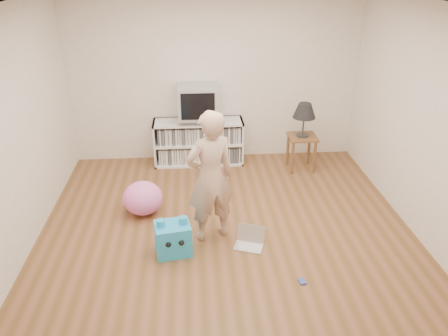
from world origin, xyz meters
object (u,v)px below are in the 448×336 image
table_lamp (304,111)px  side_table (302,144)px  media_unit (199,141)px  crt_tv (198,101)px  dvd_deck (198,119)px  laptop (250,240)px  plush_blue (173,238)px  plush_pink (143,198)px  person (210,177)px

table_lamp → side_table: bearing=0.0°
media_unit → crt_tv: (0.00, -0.02, 0.67)m
dvd_deck → crt_tv: (0.00, -0.00, 0.29)m
laptop → plush_blue: bearing=-154.8°
laptop → plush_pink: 1.52m
table_lamp → plush_pink: table_lamp is taller
table_lamp → laptop: 2.37m
dvd_deck → table_lamp: bearing=-13.2°
plush_blue → plush_pink: plush_blue is taller
crt_tv → side_table: (1.57, -0.37, -0.60)m
side_table → table_lamp: size_ratio=1.07×
side_table → table_lamp: (0.00, 0.00, 0.53)m
side_table → person: 2.31m
media_unit → person: 2.16m
media_unit → plush_pink: media_unit is taller
media_unit → table_lamp: size_ratio=2.72×
plush_pink → laptop: bearing=-32.0°
plush_pink → table_lamp: bearing=25.9°
dvd_deck → laptop: dvd_deck is taller
side_table → laptop: bearing=-118.4°
table_lamp → media_unit: bearing=166.2°
table_lamp → person: 2.28m
media_unit → plush_pink: 1.70m
person → plush_blue: 0.79m
side_table → person: bearing=-130.6°
media_unit → laptop: (0.53, -2.32, -0.29)m
dvd_deck → side_table: dvd_deck is taller
media_unit → dvd_deck: 0.39m
plush_blue → laptop: bearing=-4.2°
crt_tv → laptop: (0.53, -2.30, -0.96)m
media_unit → dvd_deck: size_ratio=3.11×
person → laptop: bearing=133.8°
side_table → plush_pink: 2.60m
dvd_deck → plush_blue: 2.47m
person → table_lamp: bearing=-151.7°
side_table → crt_tv: bearing=166.9°
side_table → plush_blue: side_table is taller
person → plush_blue: bearing=12.2°
dvd_deck → side_table: bearing=-13.2°
plush_pink → crt_tv: bearing=63.2°
person → laptop: size_ratio=4.06×
media_unit → plush_blue: bearing=-98.2°
media_unit → plush_pink: size_ratio=2.78×
table_lamp → person: person is taller
dvd_deck → crt_tv: crt_tv is taller
crt_tv → person: 2.11m
media_unit → laptop: media_unit is taller
media_unit → plush_pink: (-0.76, -1.52, -0.14)m
table_lamp → laptop: size_ratio=1.33×
media_unit → crt_tv: crt_tv is taller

